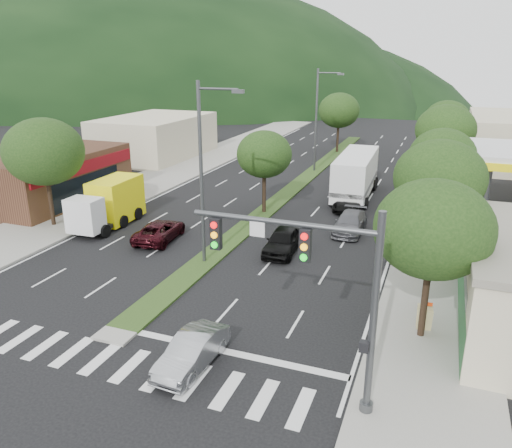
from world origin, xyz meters
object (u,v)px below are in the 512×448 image
at_px(streetlight_near, 204,166).
at_px(suv_maroon, 160,231).
at_px(tree_l_a, 44,152).
at_px(tree_r_c, 442,156).
at_px(tree_med_near, 264,154).
at_px(tree_med_far, 339,110).
at_px(streetlight_mid, 318,116).
at_px(tree_r_a, 433,229).
at_px(tree_r_d, 446,130).
at_px(box_truck, 110,204).
at_px(traffic_signal, 325,279).
at_px(motorhome, 356,174).
at_px(sedan_silver, 192,351).
at_px(car_queue_d, 350,202).
at_px(tree_r_b, 440,178).
at_px(a_frame_sign, 425,316).
at_px(car_queue_c, 349,172).
at_px(car_queue_e, 352,184).
at_px(tree_r_e, 447,120).
at_px(car_queue_b, 350,223).
at_px(car_queue_a, 283,241).
at_px(car_queue_f, 357,162).

relative_size(streetlight_near, suv_maroon, 2.21).
bearing_deg(tree_l_a, tree_r_c, 22.20).
xyz_separation_m(tree_med_near, tree_med_far, (0.00, 26.00, 0.58)).
height_order(tree_l_a, streetlight_near, streetlight_near).
bearing_deg(streetlight_mid, tree_r_a, -67.87).
distance_m(tree_r_d, streetlight_near, 24.97).
height_order(tree_l_a, box_truck, tree_l_a).
xyz_separation_m(traffic_signal, motorhome, (-3.53, 26.55, -2.75)).
height_order(sedan_silver, car_queue_d, sedan_silver).
bearing_deg(traffic_signal, box_truck, 143.60).
bearing_deg(tree_med_far, tree_r_b, -69.44).
distance_m(tree_l_a, box_truck, 5.40).
bearing_deg(suv_maroon, a_frame_sign, 154.58).
bearing_deg(car_queue_c, sedan_silver, -97.03).
relative_size(streetlight_mid, car_queue_e, 2.26).
relative_size(traffic_signal, sedan_silver, 1.81).
height_order(streetlight_near, suv_maroon, streetlight_near).
distance_m(tree_med_near, car_queue_e, 10.21).
distance_m(suv_maroon, motorhome, 17.72).
height_order(traffic_signal, tree_r_e, traffic_signal).
relative_size(car_queue_c, box_truck, 0.65).
relative_size(tree_r_c, car_queue_d, 1.51).
xyz_separation_m(tree_med_near, car_queue_d, (5.84, 3.09, -3.83)).
distance_m(tree_med_far, car_queue_b, 29.05).
relative_size(traffic_signal, tree_r_e, 1.04).
height_order(streetlight_mid, car_queue_a, streetlight_mid).
relative_size(car_queue_a, car_queue_d, 1.00).
height_order(traffic_signal, tree_r_b, tree_r_b).
bearing_deg(streetlight_near, motorhome, 72.71).
distance_m(tree_r_d, car_queue_c, 9.38).
relative_size(car_queue_f, motorhome, 0.47).
distance_m(streetlight_mid, car_queue_a, 22.71).
height_order(tree_med_far, car_queue_d, tree_med_far).
bearing_deg(car_queue_e, tree_r_a, -66.73).
xyz_separation_m(sedan_silver, car_queue_d, (1.81, 22.23, -0.04)).
bearing_deg(a_frame_sign, streetlight_near, 158.09).
distance_m(streetlight_near, sedan_silver, 11.07).
xyz_separation_m(streetlight_mid, car_queue_b, (6.55, -16.91, -4.94)).
height_order(suv_maroon, box_truck, box_truck).
height_order(tree_r_b, car_queue_c, tree_r_b).
height_order(tree_r_b, car_queue_e, tree_r_b).
height_order(tree_r_a, tree_r_c, tree_r_a).
bearing_deg(tree_r_c, box_truck, -158.56).
xyz_separation_m(tree_r_c, streetlight_near, (-11.79, -12.00, 0.84)).
distance_m(traffic_signal, tree_med_near, 21.53).
relative_size(tree_r_c, car_queue_c, 1.56).
distance_m(tree_r_e, car_queue_f, 10.01).
bearing_deg(streetlight_mid, a_frame_sign, -67.35).
distance_m(tree_r_c, streetlight_mid, 17.57).
xyz_separation_m(tree_r_b, box_truck, (-21.00, -0.24, -3.57)).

